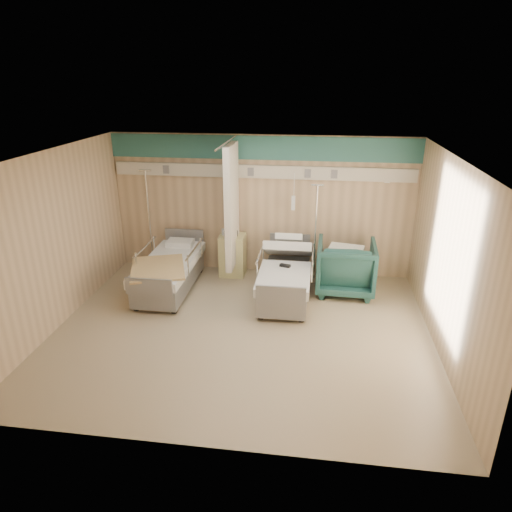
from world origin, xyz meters
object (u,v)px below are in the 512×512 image
Objects in this scene: bedside_cabinet at (233,255)px; bed_right at (285,282)px; visitor_armchair at (345,267)px; iv_stand_left at (152,249)px; iv_stand_right at (314,262)px; bed_left at (170,275)px.

bed_right is at bearing -38.05° from bedside_cabinet.
bed_right is 1.98× the size of visitor_armchair.
iv_stand_left is (-1.74, 0.08, 0.01)m from bedside_cabinet.
iv_stand_left is (-3.39, 0.15, 0.03)m from iv_stand_right.
bedside_cabinet is 0.78× the size of visitor_armchair.
iv_stand_left is at bearing 177.43° from iv_stand_right.
iv_stand_right is 0.93× the size of iv_stand_left.
iv_stand_left reaches higher than visitor_armchair.
visitor_armchair reaches higher than bed_right.
bedside_cabinet is 2.30m from visitor_armchair.
bed_right is 1.00× the size of bed_left.
visitor_armchair is (1.09, 0.42, 0.18)m from bed_right.
iv_stand_right is at bearing -2.51° from bedside_cabinet.
bed_right is at bearing -121.13° from iv_stand_right.
visitor_armchair is at bearing -12.13° from bedside_cabinet.
iv_stand_right is at bearing 58.87° from bed_right.
iv_stand_right is (0.50, 0.83, 0.09)m from bed_right.
iv_stand_right reaches higher than visitor_armchair.
bed_right is 1.10× the size of iv_stand_right.
bed_left is at bearing 180.00° from bed_right.
iv_stand_right is 3.40m from iv_stand_left.
bed_right is 1.02× the size of iv_stand_left.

